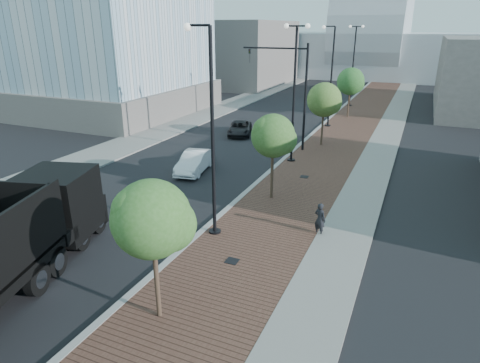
% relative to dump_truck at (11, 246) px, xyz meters
% --- Properties ---
extents(sidewalk, '(7.00, 140.00, 0.12)m').
position_rel_dump_truck_xyz_m(sidewalk, '(7.90, 36.48, -1.53)').
color(sidewalk, '#4C2D23').
rests_on(sidewalk, ground).
extents(concrete_strip, '(2.40, 140.00, 0.13)m').
position_rel_dump_truck_xyz_m(concrete_strip, '(10.60, 36.48, -1.52)').
color(concrete_strip, slate).
rests_on(concrete_strip, ground).
extents(curb, '(0.30, 140.00, 0.14)m').
position_rel_dump_truck_xyz_m(curb, '(4.40, 36.48, -1.52)').
color(curb, gray).
rests_on(curb, ground).
extents(west_sidewalk, '(4.00, 140.00, 0.12)m').
position_rel_dump_truck_xyz_m(west_sidewalk, '(-8.60, 36.48, -1.53)').
color(west_sidewalk, slate).
rests_on(west_sidewalk, ground).
extents(dump_truck, '(6.50, 14.02, 3.77)m').
position_rel_dump_truck_xyz_m(dump_truck, '(0.00, 0.00, 0.00)').
color(dump_truck, black).
rests_on(dump_truck, ground).
extents(white_sedan, '(2.16, 4.36, 1.38)m').
position_rel_dump_truck_xyz_m(white_sedan, '(-0.26, 13.87, -0.90)').
color(white_sedan, white).
rests_on(white_sedan, ground).
extents(dark_car_mid, '(3.13, 4.57, 1.16)m').
position_rel_dump_truck_xyz_m(dark_car_mid, '(-1.56, 24.30, -1.01)').
color(dark_car_mid, black).
rests_on(dark_car_mid, ground).
extents(dark_car_far, '(2.93, 4.80, 1.30)m').
position_rel_dump_truck_xyz_m(dark_car_far, '(-0.52, 48.07, -0.94)').
color(dark_car_far, black).
rests_on(dark_car_far, ground).
extents(pedestrian, '(0.69, 0.59, 1.60)m').
position_rel_dump_truck_xyz_m(pedestrian, '(9.45, 8.35, -0.79)').
color(pedestrian, black).
rests_on(pedestrian, ground).
extents(streetlight_1, '(1.44, 0.56, 9.21)m').
position_rel_dump_truck_xyz_m(streetlight_1, '(4.88, 6.48, 2.75)').
color(streetlight_1, black).
rests_on(streetlight_1, ground).
extents(streetlight_2, '(1.72, 0.56, 9.28)m').
position_rel_dump_truck_xyz_m(streetlight_2, '(5.00, 18.48, 3.23)').
color(streetlight_2, black).
rests_on(streetlight_2, ground).
extents(streetlight_3, '(1.44, 0.56, 9.21)m').
position_rel_dump_truck_xyz_m(streetlight_3, '(4.88, 30.48, 2.75)').
color(streetlight_3, black).
rests_on(streetlight_3, ground).
extents(streetlight_4, '(1.72, 0.56, 9.28)m').
position_rel_dump_truck_xyz_m(streetlight_4, '(5.00, 42.48, 3.23)').
color(streetlight_4, black).
rests_on(streetlight_4, ground).
extents(traffic_mast, '(5.09, 0.20, 8.00)m').
position_rel_dump_truck_xyz_m(traffic_mast, '(4.10, 21.48, 3.39)').
color(traffic_mast, black).
rests_on(traffic_mast, ground).
extents(tree_0, '(2.49, 2.46, 4.86)m').
position_rel_dump_truck_xyz_m(tree_0, '(6.04, 0.50, 2.03)').
color(tree_0, '#382619').
rests_on(tree_0, ground).
extents(tree_1, '(2.40, 2.35, 4.82)m').
position_rel_dump_truck_xyz_m(tree_1, '(6.04, 11.50, 2.04)').
color(tree_1, '#382619').
rests_on(tree_1, ground).
extents(tree_2, '(2.67, 2.67, 5.07)m').
position_rel_dump_truck_xyz_m(tree_2, '(6.04, 23.50, 2.14)').
color(tree_2, '#382619').
rests_on(tree_2, ground).
extents(tree_3, '(2.78, 2.78, 5.20)m').
position_rel_dump_truck_xyz_m(tree_3, '(6.04, 35.50, 2.21)').
color(tree_3, '#382619').
rests_on(tree_3, ground).
extents(tower_podium, '(19.00, 19.00, 3.00)m').
position_rel_dump_truck_xyz_m(tower_podium, '(-19.60, 28.48, -0.09)').
color(tower_podium, '#635D59').
rests_on(tower_podium, ground).
extents(convention_center, '(50.00, 30.00, 50.00)m').
position_rel_dump_truck_xyz_m(convention_center, '(2.40, 81.48, 4.42)').
color(convention_center, '#AFB5BA').
rests_on(convention_center, ground).
extents(commercial_block_nw, '(14.00, 20.00, 10.00)m').
position_rel_dump_truck_xyz_m(commercial_block_nw, '(-15.60, 56.48, 3.41)').
color(commercial_block_nw, slate).
rests_on(commercial_block_nw, ground).
extents(utility_cover_1, '(0.50, 0.50, 0.02)m').
position_rel_dump_truck_xyz_m(utility_cover_1, '(6.80, 4.48, -1.46)').
color(utility_cover_1, black).
rests_on(utility_cover_1, sidewalk).
extents(utility_cover_2, '(0.50, 0.50, 0.02)m').
position_rel_dump_truck_xyz_m(utility_cover_2, '(6.80, 15.48, -1.46)').
color(utility_cover_2, black).
rests_on(utility_cover_2, sidewalk).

